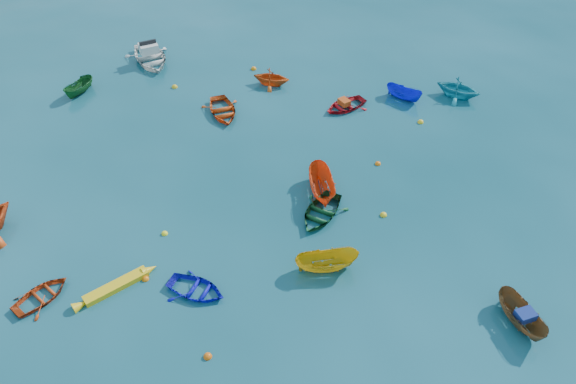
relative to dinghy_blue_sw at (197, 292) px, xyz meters
name	(u,v)px	position (x,y,z in m)	size (l,w,h in m)	color
ground	(337,265)	(6.18, -1.37, 0.00)	(160.00, 160.00, 0.00)	#093B44
dinghy_blue_sw	(197,292)	(0.00, 0.00, 0.00)	(1.88, 2.63, 0.55)	#0F0FBB
sampan_brown_mid	(518,323)	(11.28, -7.32, 0.00)	(1.03, 2.74, 1.06)	brown
sampan_yellow_mid	(326,269)	(5.64, -1.33, 0.00)	(1.07, 2.84, 1.10)	gold
dinghy_green_e	(320,215)	(7.04, 1.78, 0.00)	(2.20, 3.07, 0.64)	#104823
dinghy_cyan_se	(457,97)	(20.03, 7.45, 0.00)	(2.37, 2.75, 1.45)	teal
dinghy_red_nw	(43,298)	(-5.98, 2.59, 0.00)	(1.78, 2.48, 0.52)	#B0340E
sampan_orange_n	(322,194)	(7.88, 3.15, 0.00)	(1.22, 3.24, 1.26)	#E24515
dinghy_red_ne	(345,108)	(13.00, 9.48, 0.00)	(1.99, 2.78, 0.58)	#B10E17
sampan_blue_far	(403,99)	(16.83, 8.76, 0.00)	(0.91, 2.42, 0.94)	#1019D3
dinghy_red_far	(223,114)	(5.99, 12.24, 0.00)	(2.29, 3.19, 0.66)	#CF4411
dinghy_orange_far	(271,84)	(10.08, 14.01, 0.00)	(2.05, 2.38, 1.25)	#D24D13
sampan_green_far	(81,93)	(-1.35, 18.43, 0.00)	(0.93, 2.46, 0.95)	#124E1E
kayak_yellow	(117,288)	(-3.02, 1.73, 0.00)	(0.52, 3.56, 0.35)	gold
motorboat_white	(151,62)	(3.83, 20.43, 0.00)	(3.06, 4.28, 1.49)	silver
tarp_blue_a	(525,315)	(11.26, -7.47, 0.71)	(0.74, 0.56, 0.36)	navy
tarp_orange_b	(344,102)	(12.90, 9.47, 0.46)	(0.70, 0.53, 0.34)	#C64314
buoy_or_a	(208,357)	(-0.66, -3.18, 0.00)	(0.34, 0.34, 0.34)	#DE580C
buoy_ye_b	(165,234)	(-0.21, 3.95, 0.00)	(0.31, 0.31, 0.31)	yellow
buoy_or_c	(146,279)	(-1.78, 1.64, 0.00)	(0.32, 0.32, 0.32)	orange
buoy_ye_c	(383,215)	(9.83, 0.41, 0.00)	(0.35, 0.35, 0.35)	yellow
buoy_or_d	(378,164)	(11.78, 3.91, 0.00)	(0.33, 0.33, 0.33)	orange
buoy_ye_d	(175,87)	(4.27, 16.46, 0.00)	(0.39, 0.39, 0.39)	gold
buoy_or_e	(254,69)	(9.82, 16.33, 0.00)	(0.38, 0.38, 0.38)	orange
buoy_ye_e	(420,122)	(16.24, 6.12, 0.00)	(0.37, 0.37, 0.37)	yellow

